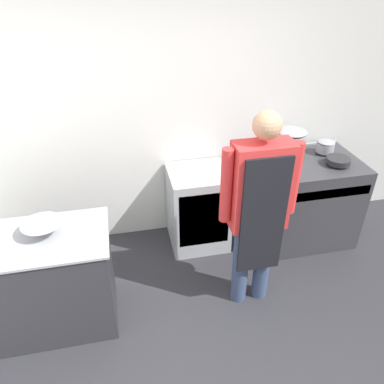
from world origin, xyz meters
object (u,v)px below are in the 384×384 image
object	(u,v)px
person_cook	(259,205)
mixing_bowl	(43,229)
stove	(306,199)
saute_pan	(338,161)
sauce_pot	(325,146)
stock_pot	(290,142)
fridge_unit	(198,208)

from	to	relation	value
person_cook	mixing_bowl	xyz separation A→B (m)	(-1.64, 0.14, -0.07)
stove	person_cook	world-z (taller)	person_cook
mixing_bowl	saute_pan	xyz separation A→B (m)	(2.71, 0.49, 0.03)
saute_pan	person_cook	bearing A→B (deg)	-149.52
mixing_bowl	person_cook	bearing A→B (deg)	-4.72
stove	sauce_pot	size ratio (longest dim) A/B	5.25
person_cook	sauce_pot	world-z (taller)	person_cook
mixing_bowl	sauce_pot	distance (m)	2.81
saute_pan	sauce_pot	bearing A→B (deg)	90.00
stock_pot	person_cook	bearing A→B (deg)	-126.79
stove	fridge_unit	xyz separation A→B (m)	(-1.16, 0.12, -0.03)
person_cook	stock_pot	distance (m)	1.12
mixing_bowl	sauce_pot	bearing A→B (deg)	15.62
mixing_bowl	fridge_unit	bearing A→B (deg)	28.73
mixing_bowl	sauce_pot	size ratio (longest dim) A/B	1.69
sauce_pot	stock_pot	bearing A→B (deg)	-180.00
mixing_bowl	stock_pot	distance (m)	2.43
stove	mixing_bowl	xyz separation A→B (m)	(-2.52, -0.62, 0.48)
person_cook	saute_pan	world-z (taller)	person_cook
fridge_unit	stock_pot	xyz separation A→B (m)	(0.94, 0.01, 0.66)
person_cook	saute_pan	xyz separation A→B (m)	(1.07, 0.63, -0.04)
fridge_unit	saute_pan	distance (m)	1.47
person_cook	saute_pan	distance (m)	1.24
stove	fridge_unit	world-z (taller)	stove
stove	saute_pan	size ratio (longest dim) A/B	4.09
person_cook	mixing_bowl	world-z (taller)	person_cook
sauce_pot	person_cook	bearing A→B (deg)	-140.16
stove	mixing_bowl	bearing A→B (deg)	-166.08
stove	stock_pot	distance (m)	0.67
fridge_unit	saute_pan	size ratio (longest dim) A/B	3.70
mixing_bowl	stock_pot	xyz separation A→B (m)	(2.31, 0.76, 0.15)
mixing_bowl	saute_pan	size ratio (longest dim) A/B	1.32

